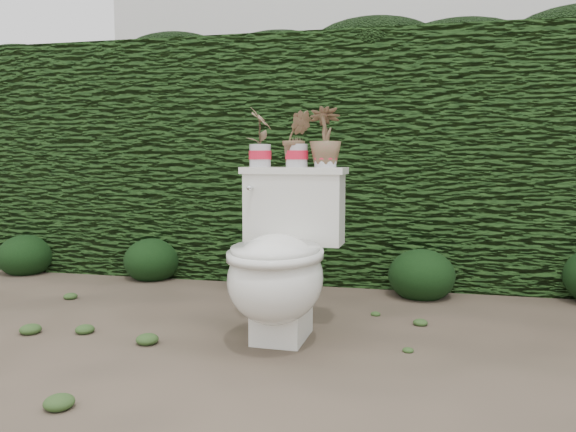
% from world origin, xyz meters
% --- Properties ---
extents(ground, '(60.00, 60.00, 0.00)m').
position_xyz_m(ground, '(0.00, 0.00, 0.00)').
color(ground, '#6D5D4B').
rests_on(ground, ground).
extents(hedge, '(8.00, 1.00, 1.60)m').
position_xyz_m(hedge, '(0.00, 1.60, 0.80)').
color(hedge, '#264A18').
rests_on(hedge, ground).
extents(house_wall, '(8.00, 3.50, 4.00)m').
position_xyz_m(house_wall, '(0.60, 6.00, 2.00)').
color(house_wall, silver).
rests_on(house_wall, ground).
extents(toilet, '(0.51, 0.69, 0.78)m').
position_xyz_m(toilet, '(-0.22, 0.02, 0.36)').
color(toilet, white).
rests_on(toilet, ground).
extents(potted_plant_left, '(0.11, 0.15, 0.28)m').
position_xyz_m(potted_plant_left, '(-0.38, 0.26, 0.91)').
color(potted_plant_left, '#24752B').
rests_on(potted_plant_left, toilet).
extents(potted_plant_center, '(0.16, 0.14, 0.25)m').
position_xyz_m(potted_plant_center, '(-0.20, 0.26, 0.90)').
color(potted_plant_center, '#24752B').
rests_on(potted_plant_center, toilet).
extents(potted_plant_right, '(0.19, 0.19, 0.27)m').
position_xyz_m(potted_plant_right, '(-0.06, 0.25, 0.91)').
color(potted_plant_right, '#24752B').
rests_on(potted_plant_right, toilet).
extents(liriope_clump_0, '(0.38, 0.38, 0.30)m').
position_xyz_m(liriope_clump_0, '(-2.35, 1.05, 0.15)').
color(liriope_clump_0, black).
rests_on(liriope_clump_0, ground).
extents(liriope_clump_1, '(0.38, 0.38, 0.30)m').
position_xyz_m(liriope_clump_1, '(-1.38, 1.09, 0.15)').
color(liriope_clump_1, black).
rests_on(liriope_clump_1, ground).
extents(liriope_clump_2, '(0.40, 0.40, 0.32)m').
position_xyz_m(liriope_clump_2, '(-0.56, 0.99, 0.16)').
color(liriope_clump_2, black).
rests_on(liriope_clump_2, ground).
extents(liriope_clump_3, '(0.39, 0.39, 0.31)m').
position_xyz_m(liriope_clump_3, '(0.40, 0.97, 0.16)').
color(liriope_clump_3, black).
rests_on(liriope_clump_3, ground).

